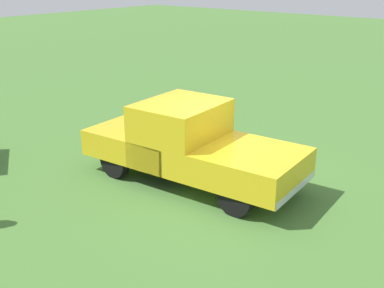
% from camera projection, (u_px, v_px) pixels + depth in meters
% --- Properties ---
extents(ground_plane, '(80.00, 80.00, 0.00)m').
position_uv_depth(ground_plane, '(223.00, 186.00, 10.67)').
color(ground_plane, '#477533').
extents(pickup_truck, '(5.16, 2.34, 1.81)m').
position_uv_depth(pickup_truck, '(187.00, 141.00, 10.68)').
color(pickup_truck, black).
rests_on(pickup_truck, ground_plane).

